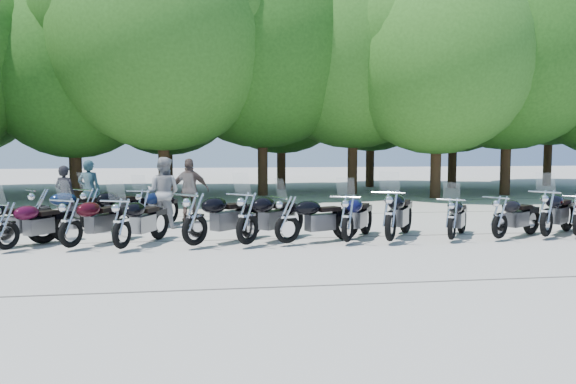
{
  "coord_description": "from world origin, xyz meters",
  "views": [
    {
      "loc": [
        -1.85,
        -11.44,
        2.18
      ],
      "look_at": [
        0.0,
        1.5,
        1.1
      ],
      "focal_mm": 35.0,
      "sensor_mm": 36.0,
      "label": 1
    }
  ],
  "objects": [
    {
      "name": "ground",
      "position": [
        0.0,
        0.0,
        0.0
      ],
      "size": [
        90.0,
        90.0,
        0.0
      ],
      "primitive_type": "plane",
      "color": "#9A968B",
      "rests_on": "ground"
    },
    {
      "name": "tree_2",
      "position": [
        -7.25,
        12.84,
        5.31
      ],
      "size": [
        7.31,
        7.31,
        8.97
      ],
      "color": "#3A2614",
      "rests_on": "ground"
    },
    {
      "name": "tree_3",
      "position": [
        -3.57,
        11.24,
        6.32
      ],
      "size": [
        8.7,
        8.7,
        10.67
      ],
      "color": "#3A2614",
      "rests_on": "ground"
    },
    {
      "name": "tree_4",
      "position": [
        0.54,
        13.09,
        6.64
      ],
      "size": [
        9.13,
        9.13,
        11.2
      ],
      "color": "#3A2614",
      "rests_on": "ground"
    },
    {
      "name": "tree_5",
      "position": [
        4.61,
        13.2,
        6.57
      ],
      "size": [
        9.04,
        9.04,
        11.1
      ],
      "color": "#3A2614",
      "rests_on": "ground"
    },
    {
      "name": "tree_6",
      "position": [
        7.55,
        10.82,
        5.81
      ],
      "size": [
        8.0,
        8.0,
        9.82
      ],
      "color": "#3A2614",
      "rests_on": "ground"
    },
    {
      "name": "tree_7",
      "position": [
        11.2,
        11.78,
        6.39
      ],
      "size": [
        8.79,
        8.79,
        10.79
      ],
      "color": "#3A2614",
      "rests_on": "ground"
    },
    {
      "name": "tree_10",
      "position": [
        -8.29,
        16.97,
        5.66
      ],
      "size": [
        7.78,
        7.78,
        9.55
      ],
      "color": "#3A2614",
      "rests_on": "ground"
    },
    {
      "name": "tree_11",
      "position": [
        -3.76,
        16.43,
        5.49
      ],
      "size": [
        7.56,
        7.56,
        9.28
      ],
      "color": "#3A2614",
      "rests_on": "ground"
    },
    {
      "name": "tree_12",
      "position": [
        1.8,
        16.47,
        5.72
      ],
      "size": [
        7.88,
        7.88,
        9.67
      ],
      "color": "#3A2614",
      "rests_on": "ground"
    },
    {
      "name": "tree_13",
      "position": [
        6.69,
        17.47,
        6.04
      ],
      "size": [
        8.31,
        8.31,
        10.2
      ],
      "color": "#3A2614",
      "rests_on": "ground"
    },
    {
      "name": "tree_14",
      "position": [
        10.68,
        16.09,
        5.83
      ],
      "size": [
        8.02,
        8.02,
        9.84
      ],
      "color": "#3A2614",
      "rests_on": "ground"
    },
    {
      "name": "tree_15",
      "position": [
        16.61,
        17.02,
        7.03
      ],
      "size": [
        9.67,
        9.67,
        11.86
      ],
      "color": "#3A2614",
      "rests_on": "ground"
    },
    {
      "name": "motorcycle_1",
      "position": [
        -5.94,
        0.6,
        0.58
      ],
      "size": [
        1.65,
        2.08,
        1.17
      ],
      "primitive_type": null,
      "rotation": [
        0.0,
        0.0,
        2.57
      ],
      "color": "#39071D",
      "rests_on": "ground"
    },
    {
      "name": "motorcycle_2",
      "position": [
        -4.69,
        0.62,
        0.62
      ],
      "size": [
        1.73,
        2.22,
        1.24
      ],
      "primitive_type": null,
      "rotation": [
        0.0,
        0.0,
        2.58
      ],
      "color": "black",
      "rests_on": "ground"
    },
    {
      "name": "motorcycle_3",
      "position": [
        -3.62,
        0.34,
        0.62
      ],
      "size": [
        1.49,
        2.29,
        1.25
      ],
      "primitive_type": null,
      "rotation": [
        0.0,
        0.0,
        2.73
      ],
      "color": "black",
      "rests_on": "ground"
    },
    {
      "name": "motorcycle_4",
      "position": [
        -2.14,
        0.47,
        0.68
      ],
      "size": [
        2.24,
        2.17,
        1.35
      ],
      "primitive_type": null,
      "rotation": [
        0.0,
        0.0,
        2.33
      ],
      "color": "black",
      "rests_on": "ground"
    },
    {
      "name": "motorcycle_5",
      "position": [
        -1.03,
        0.43,
        0.68
      ],
      "size": [
        2.16,
        2.25,
        1.35
      ],
      "primitive_type": null,
      "rotation": [
        0.0,
        0.0,
        2.4
      ],
      "color": "black",
      "rests_on": "ground"
    },
    {
      "name": "motorcycle_6",
      "position": [
        -0.16,
        0.5,
        0.62
      ],
      "size": [
        2.28,
        1.48,
        1.24
      ],
      "primitive_type": null,
      "rotation": [
        0.0,
        0.0,
        1.97
      ],
      "color": "black",
      "rests_on": "ground"
    },
    {
      "name": "motorcycle_7",
      "position": [
        1.18,
        0.47,
        0.63
      ],
      "size": [
        1.71,
        2.25,
        1.25
      ],
      "primitive_type": null,
      "rotation": [
        0.0,
        0.0,
        2.61
      ],
      "color": "#0B0D33",
      "rests_on": "ground"
    },
    {
      "name": "motorcycle_8",
      "position": [
        2.13,
        0.4,
        0.68
      ],
      "size": [
        1.87,
        2.44,
        1.36
      ],
      "primitive_type": null,
      "rotation": [
        0.0,
        0.0,
        2.6
      ],
      "color": "black",
      "rests_on": "ground"
    },
    {
      "name": "motorcycle_9",
      "position": [
        3.59,
        0.45,
        0.57
      ],
      "size": [
        1.64,
        2.03,
        1.15
      ],
      "primitive_type": null,
      "rotation": [
        0.0,
        0.0,
        2.55
      ],
      "color": "black",
      "rests_on": "ground"
    },
    {
      "name": "motorcycle_10",
      "position": [
        4.74,
        0.45,
        0.59
      ],
      "size": [
        2.11,
        1.65,
        1.18
      ],
      "primitive_type": null,
      "rotation": [
        0.0,
        0.0,
        2.13
      ],
      "color": "black",
      "rests_on": "ground"
    },
    {
      "name": "motorcycle_11",
      "position": [
        5.94,
        0.51,
        0.66
      ],
      "size": [
        2.22,
        2.04,
        1.31
      ],
      "primitive_type": null,
      "rotation": [
        0.0,
        0.0,
        2.28
      ],
      "color": "black",
      "rests_on": "ground"
    },
    {
      "name": "motorcycle_13",
      "position": [
        -5.95,
        3.05,
        0.64
      ],
      "size": [
        2.28,
        1.79,
        1.28
      ],
      "primitive_type": null,
      "rotation": [
        0.0,
        0.0,
        2.13
      ],
      "color": "#0D1B3B",
      "rests_on": "ground"
    },
    {
      "name": "motorcycle_14",
      "position": [
        -4.77,
        3.07,
        0.64
      ],
      "size": [
        1.97,
        2.17,
        1.27
      ],
      "primitive_type": null,
      "rotation": [
        0.0,
        0.0,
        2.44
      ],
      "color": "black",
      "rests_on": "ground"
    },
    {
      "name": "motorcycle_15",
      "position": [
        -3.5,
        3.13,
        0.61
      ],
      "size": [
        1.45,
        2.24,
        1.22
      ],
      "primitive_type": null,
      "rotation": [
        0.0,
        0.0,
        2.73
      ],
      "color": "black",
      "rests_on": "ground"
    },
    {
      "name": "rider_0",
      "position": [
        -5.76,
        4.66,
        0.82
      ],
      "size": [
        0.7,
        0.59,
        1.64
      ],
      "primitive_type": "imported",
      "rotation": [
        0.0,
        0.0,
        2.77
      ],
      "color": "black",
      "rests_on": "ground"
    },
    {
      "name": "rider_1",
      "position": [
        -3.03,
        3.78,
        0.94
      ],
      "size": [
        1.1,
        0.98,
        1.88
      ],
      "primitive_type": "imported",
      "rotation": [
        0.0,
        0.0,
        2.8
      ],
      "color": "#959598",
      "rests_on": "ground"
    },
    {
      "name": "rider_2",
      "position": [
        -2.36,
        4.69,
        0.91
      ],
      "size": [
        1.1,
        0.53,
        1.82
      ],
      "primitive_type": "imported",
      "rotation": [
        0.0,
        0.0,
        3.22
      ],
      "color": "brown",
      "rests_on": "ground"
    },
    {
      "name": "rider_3",
      "position": [
        -5.24,
        5.29,
        0.89
      ],
      "size": [
        0.71,
        0.53,
        1.78
      ],
      "primitive_type": "imported",
      "rotation": [
        0.0,
        0.0,
        2.97
      ],
      "color": "#213D46",
      "rests_on": "ground"
    }
  ]
}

